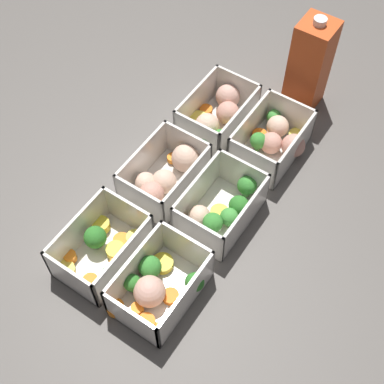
{
  "coord_description": "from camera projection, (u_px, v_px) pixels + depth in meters",
  "views": [
    {
      "loc": [
        0.44,
        0.29,
        0.8
      ],
      "look_at": [
        0.0,
        0.0,
        0.03
      ],
      "focal_mm": 50.0,
      "sensor_mm": 36.0,
      "label": 1
    }
  ],
  "objects": [
    {
      "name": "container_far_center",
      "position": [
        222.0,
        208.0,
        0.91
      ],
      "size": [
        0.15,
        0.1,
        0.08
      ],
      "color": "silver",
      "rests_on": "ground_plane"
    },
    {
      "name": "container_far_right",
      "position": [
        157.0,
        286.0,
        0.83
      ],
      "size": [
        0.16,
        0.12,
        0.08
      ],
      "color": "silver",
      "rests_on": "ground_plane"
    },
    {
      "name": "ground_plane",
      "position": [
        192.0,
        200.0,
        0.95
      ],
      "size": [
        4.0,
        4.0,
        0.0
      ],
      "primitive_type": "plane",
      "color": "#56514C"
    },
    {
      "name": "juice_carton",
      "position": [
        310.0,
        65.0,
        1.01
      ],
      "size": [
        0.07,
        0.07,
        0.2
      ],
      "color": "#D14C1E",
      "rests_on": "ground_plane"
    },
    {
      "name": "container_near_left",
      "position": [
        218.0,
        116.0,
        1.03
      ],
      "size": [
        0.16,
        0.11,
        0.08
      ],
      "color": "silver",
      "rests_on": "ground_plane"
    },
    {
      "name": "container_far_left",
      "position": [
        275.0,
        139.0,
        1.0
      ],
      "size": [
        0.16,
        0.12,
        0.08
      ],
      "color": "silver",
      "rests_on": "ground_plane"
    },
    {
      "name": "container_near_right",
      "position": [
        102.0,
        249.0,
        0.87
      ],
      "size": [
        0.16,
        0.11,
        0.08
      ],
      "color": "silver",
      "rests_on": "ground_plane"
    },
    {
      "name": "container_near_center",
      "position": [
        165.0,
        177.0,
        0.95
      ],
      "size": [
        0.17,
        0.1,
        0.08
      ],
      "color": "silver",
      "rests_on": "ground_plane"
    }
  ]
}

